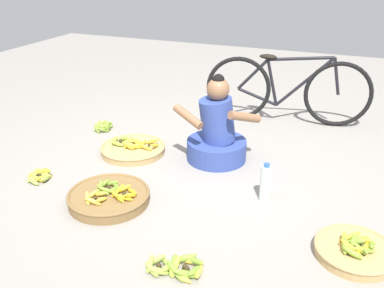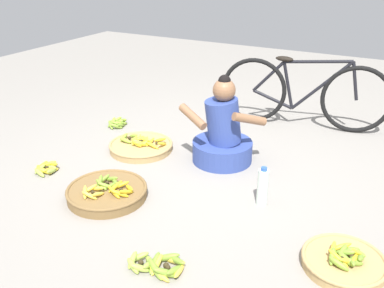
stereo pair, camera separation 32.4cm
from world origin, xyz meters
TOP-DOWN VIEW (x-y plane):
  - ground_plane at (0.00, 0.00)m, footprint 10.00×10.00m
  - vendor_woman_front at (0.03, 0.30)m, footprint 0.71×0.55m
  - bicycle_leaning at (0.41, 1.41)m, footprint 1.68×0.35m
  - banana_basket_back_right at (-0.46, -0.68)m, footprint 0.60×0.60m
  - banana_basket_near_bicycle at (1.24, -0.64)m, footprint 0.49×0.49m
  - banana_basket_mid_right at (-0.72, 0.14)m, footprint 0.59×0.59m
  - loose_bananas_back_left at (-1.27, 0.52)m, footprint 0.22×0.27m
  - loose_bananas_front_left at (-1.17, -0.59)m, footprint 0.22×0.23m
  - loose_bananas_front_right at (0.30, -1.16)m, footprint 0.35×0.26m
  - water_bottle at (0.58, -0.21)m, footprint 0.08×0.08m

SIDE VIEW (x-z plane):
  - ground_plane at x=0.00m, z-range 0.00..0.00m
  - loose_bananas_front_left at x=-1.17m, z-range -0.02..0.08m
  - loose_bananas_front_right at x=0.30m, z-range -0.02..0.08m
  - loose_bananas_back_left at x=-1.27m, z-range -0.01..0.08m
  - banana_basket_mid_right at x=-0.72m, z-range -0.02..0.11m
  - banana_basket_near_bicycle at x=1.24m, z-range -0.02..0.11m
  - banana_basket_back_right at x=-0.46m, z-range -0.03..0.12m
  - water_bottle at x=0.58m, z-range -0.01..0.29m
  - vendor_woman_front at x=0.03m, z-range -0.14..0.63m
  - bicycle_leaning at x=0.41m, z-range -0.01..0.73m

